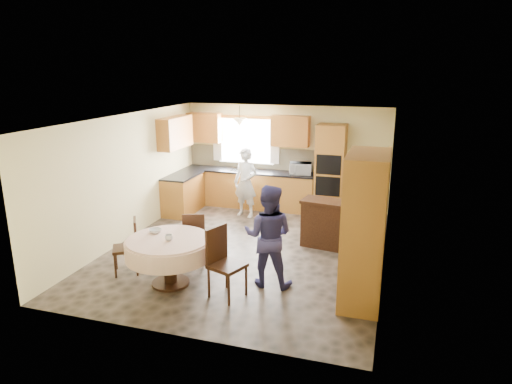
{
  "coord_description": "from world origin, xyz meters",
  "views": [
    {
      "loc": [
        2.55,
        -7.69,
        3.37
      ],
      "look_at": [
        0.08,
        0.3,
        1.08
      ],
      "focal_mm": 32.0,
      "sensor_mm": 36.0,
      "label": 1
    }
  ],
  "objects_px": {
    "sideboard": "(333,226)",
    "chair_right": "(223,258)",
    "oven_tower": "(330,170)",
    "dining_table": "(169,249)",
    "person_sink": "(246,183)",
    "cupboard": "(365,229)",
    "chair_back": "(194,235)",
    "person_dining": "(268,236)",
    "chair_left": "(130,243)"
  },
  "relations": [
    {
      "from": "cupboard",
      "to": "chair_back",
      "type": "relative_size",
      "value": 2.38
    },
    {
      "from": "dining_table",
      "to": "chair_left",
      "type": "distance_m",
      "value": 0.88
    },
    {
      "from": "sideboard",
      "to": "person_sink",
      "type": "height_order",
      "value": "person_sink"
    },
    {
      "from": "chair_left",
      "to": "person_sink",
      "type": "relative_size",
      "value": 0.58
    },
    {
      "from": "oven_tower",
      "to": "dining_table",
      "type": "height_order",
      "value": "oven_tower"
    },
    {
      "from": "oven_tower",
      "to": "dining_table",
      "type": "distance_m",
      "value": 4.8
    },
    {
      "from": "chair_back",
      "to": "person_dining",
      "type": "bearing_deg",
      "value": 142.61
    },
    {
      "from": "oven_tower",
      "to": "sideboard",
      "type": "distance_m",
      "value": 2.2
    },
    {
      "from": "dining_table",
      "to": "person_sink",
      "type": "xyz_separation_m",
      "value": [
        0.06,
        3.66,
        0.19
      ]
    },
    {
      "from": "sideboard",
      "to": "person_dining",
      "type": "bearing_deg",
      "value": -103.43
    },
    {
      "from": "sideboard",
      "to": "cupboard",
      "type": "distance_m",
      "value": 2.15
    },
    {
      "from": "cupboard",
      "to": "chair_left",
      "type": "height_order",
      "value": "cupboard"
    },
    {
      "from": "oven_tower",
      "to": "dining_table",
      "type": "bearing_deg",
      "value": -113.23
    },
    {
      "from": "dining_table",
      "to": "person_dining",
      "type": "bearing_deg",
      "value": 17.27
    },
    {
      "from": "sideboard",
      "to": "person_dining",
      "type": "relative_size",
      "value": 0.74
    },
    {
      "from": "sideboard",
      "to": "chair_right",
      "type": "xyz_separation_m",
      "value": [
        -1.33,
        -2.4,
        0.16
      ]
    },
    {
      "from": "chair_right",
      "to": "cupboard",
      "type": "bearing_deg",
      "value": -55.85
    },
    {
      "from": "cupboard",
      "to": "person_dining",
      "type": "bearing_deg",
      "value": 177.36
    },
    {
      "from": "oven_tower",
      "to": "chair_left",
      "type": "distance_m",
      "value": 5.03
    },
    {
      "from": "cupboard",
      "to": "chair_right",
      "type": "height_order",
      "value": "cupboard"
    },
    {
      "from": "cupboard",
      "to": "chair_left",
      "type": "distance_m",
      "value": 3.85
    },
    {
      "from": "dining_table",
      "to": "sideboard",
      "type": "bearing_deg",
      "value": 45.68
    },
    {
      "from": "cupboard",
      "to": "chair_left",
      "type": "bearing_deg",
      "value": -177.14
    },
    {
      "from": "cupboard",
      "to": "person_dining",
      "type": "height_order",
      "value": "cupboard"
    },
    {
      "from": "dining_table",
      "to": "chair_back",
      "type": "relative_size",
      "value": 1.46
    },
    {
      "from": "sideboard",
      "to": "person_sink",
      "type": "relative_size",
      "value": 0.76
    },
    {
      "from": "sideboard",
      "to": "cupboard",
      "type": "relative_size",
      "value": 0.55
    },
    {
      "from": "dining_table",
      "to": "oven_tower",
      "type": "bearing_deg",
      "value": 66.77
    },
    {
      "from": "sideboard",
      "to": "chair_left",
      "type": "height_order",
      "value": "chair_left"
    },
    {
      "from": "cupboard",
      "to": "person_sink",
      "type": "bearing_deg",
      "value": 131.59
    },
    {
      "from": "chair_left",
      "to": "person_sink",
      "type": "xyz_separation_m",
      "value": [
        0.9,
        3.45,
        0.28
      ]
    },
    {
      "from": "dining_table",
      "to": "person_sink",
      "type": "distance_m",
      "value": 3.67
    },
    {
      "from": "person_sink",
      "to": "person_dining",
      "type": "xyz_separation_m",
      "value": [
        1.44,
        -3.2,
        0.02
      ]
    },
    {
      "from": "person_sink",
      "to": "dining_table",
      "type": "bearing_deg",
      "value": -79.1
    },
    {
      "from": "oven_tower",
      "to": "chair_back",
      "type": "xyz_separation_m",
      "value": [
        -1.86,
        -3.5,
        -0.54
      ]
    },
    {
      "from": "cupboard",
      "to": "person_dining",
      "type": "distance_m",
      "value": 1.49
    },
    {
      "from": "chair_right",
      "to": "person_sink",
      "type": "bearing_deg",
      "value": 34.16
    },
    {
      "from": "cupboard",
      "to": "person_dining",
      "type": "xyz_separation_m",
      "value": [
        -1.46,
        0.07,
        -0.29
      ]
    },
    {
      "from": "chair_right",
      "to": "person_sink",
      "type": "distance_m",
      "value": 3.85
    },
    {
      "from": "person_dining",
      "to": "chair_right",
      "type": "bearing_deg",
      "value": 41.43
    },
    {
      "from": "oven_tower",
      "to": "chair_right",
      "type": "distance_m",
      "value": 4.59
    },
    {
      "from": "dining_table",
      "to": "person_sink",
      "type": "bearing_deg",
      "value": 89.09
    },
    {
      "from": "chair_left",
      "to": "person_sink",
      "type": "bearing_deg",
      "value": 133.67
    },
    {
      "from": "person_sink",
      "to": "person_dining",
      "type": "relative_size",
      "value": 0.97
    },
    {
      "from": "person_sink",
      "to": "person_dining",
      "type": "distance_m",
      "value": 3.51
    },
    {
      "from": "sideboard",
      "to": "chair_back",
      "type": "relative_size",
      "value": 1.3
    },
    {
      "from": "person_dining",
      "to": "cupboard",
      "type": "bearing_deg",
      "value": 174.66
    },
    {
      "from": "sideboard",
      "to": "chair_back",
      "type": "xyz_separation_m",
      "value": [
        -2.24,
        -1.42,
        0.08
      ]
    },
    {
      "from": "cupboard",
      "to": "dining_table",
      "type": "height_order",
      "value": "cupboard"
    },
    {
      "from": "chair_left",
      "to": "chair_right",
      "type": "bearing_deg",
      "value": 49.27
    }
  ]
}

